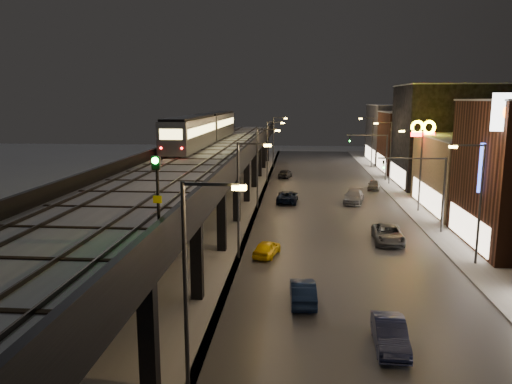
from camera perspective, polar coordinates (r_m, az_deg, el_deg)
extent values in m
plane|color=silver|center=(26.83, -3.83, -16.32)|extent=(220.00, 220.00, 0.00)
cube|color=#46474D|center=(60.01, 8.30, -1.21)|extent=(17.00, 120.00, 0.06)
cube|color=#9FA1A8|center=(61.45, 17.65, -1.29)|extent=(4.00, 120.00, 0.14)
cube|color=#9FA1A8|center=(60.67, -4.53, -1.00)|extent=(11.00, 120.00, 0.06)
cube|color=black|center=(56.85, -5.10, 4.10)|extent=(9.00, 100.00, 1.00)
cube|color=black|center=(21.76, -12.20, -15.48)|extent=(0.70, 0.70, 5.30)
cube|color=black|center=(22.15, -21.75, -8.55)|extent=(8.00, 0.60, 0.50)
cube|color=black|center=(33.02, -19.55, -6.75)|extent=(0.70, 0.70, 5.30)
cube|color=black|center=(30.76, -6.77, -7.45)|extent=(0.70, 0.70, 5.30)
cube|color=black|center=(31.04, -13.59, -2.73)|extent=(8.00, 0.60, 0.50)
cube|color=black|center=(41.99, -13.99, -2.82)|extent=(0.70, 0.70, 5.30)
cube|color=black|center=(40.24, -3.95, -3.10)|extent=(0.70, 0.70, 5.30)
cube|color=black|center=(40.46, -9.18, 0.48)|extent=(8.00, 0.60, 0.50)
cube|color=black|center=(51.35, -10.45, -0.28)|extent=(0.70, 0.70, 5.30)
cube|color=black|center=(49.93, -2.22, -0.41)|extent=(0.70, 0.70, 5.30)
cube|color=black|center=(50.10, -6.45, 2.47)|extent=(8.00, 0.60, 0.50)
cube|color=black|center=(60.91, -8.00, 1.48)|extent=(0.70, 0.70, 5.30)
cube|color=black|center=(59.72, -1.06, 1.40)|extent=(0.70, 0.70, 5.30)
cube|color=black|center=(59.86, -4.60, 3.80)|extent=(8.00, 0.60, 0.50)
cube|color=black|center=(70.59, -6.23, 2.75)|extent=(0.70, 0.70, 5.30)
cube|color=black|center=(69.56, -0.23, 2.70)|extent=(0.70, 0.70, 5.30)
cube|color=black|center=(69.69, -3.27, 4.76)|extent=(8.00, 0.60, 0.50)
cube|color=black|center=(80.35, -4.88, 3.71)|extent=(0.70, 0.70, 5.30)
cube|color=black|center=(79.45, 0.40, 3.67)|extent=(0.70, 0.70, 5.30)
cube|color=black|center=(79.56, -2.26, 5.48)|extent=(8.00, 0.60, 0.50)
cube|color=black|center=(90.16, -3.82, 4.46)|extent=(0.70, 0.70, 5.30)
cube|color=black|center=(89.36, 0.89, 4.43)|extent=(0.70, 0.70, 5.30)
cube|color=black|center=(89.46, -1.48, 6.04)|extent=(8.00, 0.60, 0.50)
cube|color=black|center=(100.01, -2.97, 5.07)|extent=(0.70, 0.70, 5.30)
cube|color=black|center=(99.29, 1.29, 5.04)|extent=(0.70, 0.70, 5.30)
cube|color=black|center=(99.38, -0.85, 6.49)|extent=(8.00, 0.60, 0.50)
cube|color=#B2B7C1|center=(56.78, -5.11, 4.68)|extent=(8.40, 100.00, 0.16)
cube|color=#332D28|center=(57.41, -8.29, 4.84)|extent=(0.08, 98.00, 0.16)
cube|color=#332D28|center=(57.10, -6.88, 4.84)|extent=(0.08, 98.00, 0.16)
cube|color=#332D28|center=(56.56, -3.83, 4.84)|extent=(0.08, 98.00, 0.16)
cube|color=#332D28|center=(56.37, -2.38, 4.84)|extent=(0.08, 98.00, 0.16)
cube|color=black|center=(28.00, -15.62, -1.44)|extent=(7.80, 0.24, 0.06)
cube|color=black|center=(43.14, -8.28, 2.93)|extent=(7.80, 0.24, 0.06)
cube|color=black|center=(58.74, -4.78, 4.99)|extent=(7.80, 0.24, 0.06)
cube|color=black|center=(74.50, -2.74, 6.17)|extent=(7.80, 0.24, 0.06)
cube|color=black|center=(90.35, -1.41, 6.94)|extent=(7.80, 0.24, 0.06)
cube|color=black|center=(56.16, -0.72, 5.14)|extent=(0.30, 100.00, 1.10)
cube|color=black|center=(57.64, -9.40, 5.14)|extent=(0.30, 100.00, 1.10)
cube|color=#FFE6C2|center=(45.26, 23.02, -3.76)|extent=(0.10, 9.60, 2.40)
cube|color=#816D53|center=(59.79, 24.57, 1.76)|extent=(12.00, 15.00, 8.00)
cube|color=#FFE6C2|center=(58.40, 18.81, -0.42)|extent=(0.10, 12.00, 2.40)
cube|color=#B2B7C1|center=(59.38, 24.87, 5.66)|extent=(12.20, 15.20, 0.16)
cube|color=black|center=(74.65, 20.65, 5.92)|extent=(12.00, 13.00, 14.00)
cube|color=#FFE6C2|center=(73.81, 15.86, 1.92)|extent=(0.10, 10.40, 2.40)
cube|color=#B2B7C1|center=(74.50, 21.01, 11.35)|extent=(12.20, 13.20, 0.16)
cube|color=#48251A|center=(88.32, 18.12, 5.38)|extent=(12.00, 12.00, 10.00)
cube|color=#FFE6C2|center=(87.47, 14.13, 3.29)|extent=(0.10, 9.60, 2.40)
cube|color=#B2B7C1|center=(88.05, 18.31, 8.67)|extent=(12.20, 12.20, 0.16)
cube|color=#3D3E45|center=(101.92, 16.35, 6.37)|extent=(12.00, 16.00, 11.00)
cube|color=#FFE6C2|center=(101.22, 12.87, 4.29)|extent=(0.10, 12.80, 2.40)
cube|color=#B2B7C1|center=(101.71, 16.51, 9.50)|extent=(12.20, 16.20, 0.16)
cylinder|color=#38383A|center=(20.62, -8.06, -11.22)|extent=(0.18, 0.18, 9.00)
cube|color=#38383A|center=(19.21, -5.19, 0.89)|extent=(2.20, 0.12, 0.12)
cube|color=#FFC74B|center=(19.08, -1.93, 0.49)|extent=(0.55, 0.28, 0.18)
cylinder|color=#38383A|center=(37.69, -2.04, -1.13)|extent=(0.18, 0.18, 9.00)
cube|color=#38383A|center=(36.94, -0.38, 5.54)|extent=(2.20, 0.12, 0.12)
cube|color=#FFC74B|center=(36.87, 1.33, 5.34)|extent=(0.55, 0.28, 0.18)
cylinder|color=#38383A|center=(39.73, 24.23, -1.46)|extent=(0.18, 0.18, 9.00)
cube|color=#38383A|center=(38.77, 23.18, 4.93)|extent=(2.20, 0.12, 0.12)
cube|color=#FFC74B|center=(38.44, 21.61, 4.82)|extent=(0.55, 0.28, 0.18)
cylinder|color=#38383A|center=(55.36, 0.16, 2.62)|extent=(0.18, 0.18, 9.00)
cube|color=#38383A|center=(54.85, 1.32, 7.16)|extent=(2.20, 0.12, 0.12)
cube|color=#FFC74B|center=(54.80, 2.48, 7.02)|extent=(0.55, 0.28, 0.18)
cylinder|color=#38383A|center=(56.76, 18.29, 2.28)|extent=(0.18, 0.18, 9.00)
cube|color=#38383A|center=(56.09, 17.45, 6.76)|extent=(2.20, 0.12, 0.12)
cube|color=#FFC74B|center=(55.87, 16.33, 6.68)|extent=(0.55, 0.28, 0.18)
cylinder|color=#38383A|center=(73.19, 1.30, 4.54)|extent=(0.18, 0.18, 9.00)
cube|color=#38383A|center=(72.80, 2.19, 7.98)|extent=(2.20, 0.12, 0.12)
cube|color=#FFC74B|center=(72.77, 3.06, 7.87)|extent=(0.55, 0.28, 0.18)
cylinder|color=#38383A|center=(74.25, 15.10, 4.27)|extent=(0.18, 0.18, 9.00)
cube|color=#38383A|center=(73.74, 14.42, 7.69)|extent=(2.20, 0.12, 0.12)
cube|color=#FFC74B|center=(73.58, 13.56, 7.63)|extent=(0.55, 0.28, 0.18)
cylinder|color=#38383A|center=(91.08, 1.99, 5.71)|extent=(0.18, 0.18, 9.00)
cube|color=#38383A|center=(90.77, 2.71, 8.47)|extent=(2.20, 0.12, 0.12)
cube|color=#FFC74B|center=(90.74, 3.41, 8.39)|extent=(0.55, 0.28, 0.18)
cylinder|color=#38383A|center=(91.94, 13.13, 5.49)|extent=(0.18, 0.18, 9.00)
cube|color=#38383A|center=(91.53, 12.56, 8.25)|extent=(2.20, 0.12, 0.12)
cube|color=#FFC74B|center=(91.39, 11.86, 8.20)|extent=(0.55, 0.28, 0.18)
cylinder|color=#38383A|center=(48.33, 20.66, -0.43)|extent=(0.20, 0.20, 7.00)
cube|color=#38383A|center=(47.09, 17.41, 3.69)|extent=(6.00, 0.12, 0.12)
imported|color=black|center=(46.67, 14.37, 3.16)|extent=(0.20, 0.16, 1.00)
sphere|color=#0CFF26|center=(46.55, 14.39, 2.83)|extent=(0.18, 0.18, 0.18)
cylinder|color=#38383A|center=(77.30, 14.68, 3.77)|extent=(0.20, 0.20, 7.00)
cube|color=#38383A|center=(76.53, 12.57, 6.36)|extent=(6.00, 0.12, 0.12)
imported|color=black|center=(76.27, 10.68, 6.04)|extent=(0.20, 0.16, 1.00)
sphere|color=#0CFF26|center=(76.14, 10.69, 5.84)|extent=(0.18, 0.18, 0.18)
cube|color=gray|center=(57.77, -7.49, 6.65)|extent=(2.96, 17.85, 3.37)
cube|color=black|center=(57.67, -7.53, 8.44)|extent=(2.65, 17.34, 0.26)
cube|color=#EBD575|center=(58.07, -8.94, 7.08)|extent=(0.05, 16.32, 0.92)
cube|color=#EBD575|center=(57.44, -6.03, 7.12)|extent=(0.05, 16.32, 0.92)
cube|color=gray|center=(75.90, -4.53, 7.60)|extent=(2.96, 17.85, 3.37)
cube|color=black|center=(75.83, -4.55, 8.97)|extent=(2.65, 17.34, 0.26)
cube|color=#EBD575|center=(76.13, -5.65, 7.94)|extent=(0.05, 16.32, 0.92)
cube|color=#EBD575|center=(75.65, -3.41, 7.96)|extent=(0.05, 16.32, 0.92)
cube|color=#EBD575|center=(49.05, -9.71, 6.52)|extent=(2.24, 0.05, 1.02)
sphere|color=#FF0C0C|center=(49.40, -10.82, 4.96)|extent=(0.20, 0.20, 0.20)
sphere|color=#FF0C0C|center=(48.90, -8.50, 4.98)|extent=(0.20, 0.20, 0.20)
cylinder|color=black|center=(21.27, -11.15, -0.22)|extent=(0.13, 0.13, 3.19)
cube|color=black|center=(20.95, -11.36, 3.29)|extent=(0.34, 0.19, 0.58)
sphere|color=#0CFF26|center=(20.82, -11.46, 3.54)|extent=(0.28, 0.28, 0.28)
cube|color=#D8C90A|center=(21.21, -11.20, -0.83)|extent=(0.37, 0.04, 0.32)
imported|color=yellow|center=(39.16, 1.24, -6.53)|extent=(2.29, 3.93, 1.26)
imported|color=#122043|center=(30.67, 5.38, -11.37)|extent=(1.66, 4.28, 1.39)
imported|color=black|center=(59.38, 3.61, -0.58)|extent=(2.62, 5.20, 1.41)
imported|color=black|center=(78.30, 3.35, 2.10)|extent=(2.37, 4.26, 1.37)
imported|color=#1A214B|center=(26.30, 15.06, -15.54)|extent=(1.67, 4.34, 1.41)
imported|color=#555861|center=(44.22, 14.86, -4.75)|extent=(2.68, 5.38, 1.46)
imported|color=gray|center=(60.07, 11.11, -0.58)|extent=(3.10, 5.51, 1.51)
imported|color=slate|center=(69.72, 13.33, 0.77)|extent=(2.30, 4.08, 1.31)
cylinder|color=#38383A|center=(60.99, 18.30, 2.29)|extent=(0.24, 0.24, 7.90)
cube|color=#FF0C0C|center=(60.57, 18.53, 6.27)|extent=(2.77, 0.25, 0.49)
torus|color=#FFF40C|center=(60.37, 17.98, 7.05)|extent=(1.63, 0.65, 1.60)
torus|color=#FFF40C|center=(60.68, 19.16, 6.99)|extent=(1.63, 0.65, 1.60)
cylinder|color=#38383A|center=(39.74, 26.55, -0.15)|extent=(0.28, 0.28, 11.02)
cube|color=white|center=(39.20, 27.24, 8.11)|extent=(2.65, 0.30, 2.65)
cylinder|color=#38383A|center=(43.00, 24.80, -3.17)|extent=(0.28, 0.28, 5.32)
cube|color=#3350F5|center=(42.27, 25.25, 2.45)|extent=(1.70, 0.35, 3.83)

